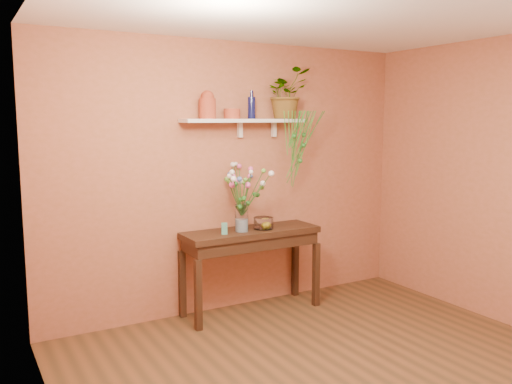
# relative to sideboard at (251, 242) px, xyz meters

# --- Properties ---
(room) EXTENTS (4.04, 4.04, 2.70)m
(room) POSITION_rel_sideboard_xyz_m (-0.06, -1.76, 0.63)
(room) COLOR brown
(room) RESTS_ON ground
(sideboard) EXTENTS (1.39, 0.45, 0.84)m
(sideboard) POSITION_rel_sideboard_xyz_m (0.00, 0.00, 0.00)
(sideboard) COLOR #362112
(sideboard) RESTS_ON ground
(wall_shelf) EXTENTS (1.30, 0.24, 0.19)m
(wall_shelf) POSITION_rel_sideboard_xyz_m (-0.00, 0.12, 1.19)
(wall_shelf) COLOR white
(wall_shelf) RESTS_ON room
(terracotta_jug) EXTENTS (0.19, 0.19, 0.27)m
(terracotta_jug) POSITION_rel_sideboard_xyz_m (-0.40, 0.13, 1.34)
(terracotta_jug) COLOR #993A1D
(terracotta_jug) RESTS_ON wall_shelf
(terracotta_pot) EXTENTS (0.17, 0.17, 0.10)m
(terracotta_pot) POSITION_rel_sideboard_xyz_m (-0.15, 0.11, 1.27)
(terracotta_pot) COLOR #993A1D
(terracotta_pot) RESTS_ON wall_shelf
(blue_bottle) EXTENTS (0.10, 0.10, 0.28)m
(blue_bottle) POSITION_rel_sideboard_xyz_m (0.07, 0.10, 1.33)
(blue_bottle) COLOR #0D113E
(blue_bottle) RESTS_ON wall_shelf
(spider_plant) EXTENTS (0.51, 0.46, 0.51)m
(spider_plant) POSITION_rel_sideboard_xyz_m (0.48, 0.13, 1.47)
(spider_plant) COLOR #22621F
(spider_plant) RESTS_ON wall_shelf
(plant_fronds) EXTENTS (0.46, 0.32, 0.79)m
(plant_fronds) POSITION_rel_sideboard_xyz_m (0.55, -0.03, 0.99)
(plant_fronds) COLOR #22621F
(plant_fronds) RESTS_ON wall_shelf
(glass_vase) EXTENTS (0.13, 0.13, 0.27)m
(glass_vase) POSITION_rel_sideboard_xyz_m (-0.13, -0.04, 0.24)
(glass_vase) COLOR white
(glass_vase) RESTS_ON sideboard
(bouquet) EXTENTS (0.43, 0.59, 0.51)m
(bouquet) POSITION_rel_sideboard_xyz_m (-0.12, -0.05, 0.60)
(bouquet) COLOR #386B28
(bouquet) RESTS_ON glass_vase
(glass_bowl) EXTENTS (0.19, 0.19, 0.12)m
(glass_bowl) POSITION_rel_sideboard_xyz_m (0.12, -0.03, 0.18)
(glass_bowl) COLOR white
(glass_bowl) RESTS_ON sideboard
(lemon) EXTENTS (0.07, 0.07, 0.07)m
(lemon) POSITION_rel_sideboard_xyz_m (0.14, -0.05, 0.16)
(lemon) COLOR yellow
(lemon) RESTS_ON glass_bowl
(carton) EXTENTS (0.07, 0.06, 0.11)m
(carton) POSITION_rel_sideboard_xyz_m (-0.33, -0.07, 0.18)
(carton) COLOR teal
(carton) RESTS_ON sideboard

